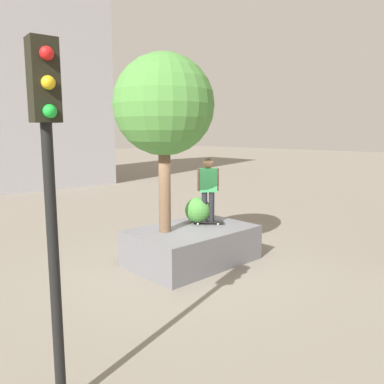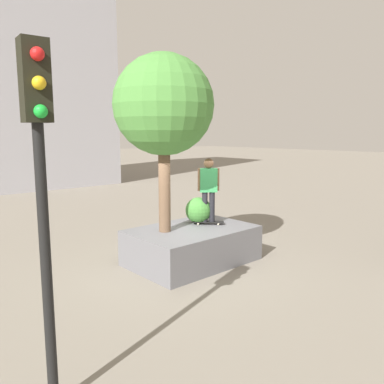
% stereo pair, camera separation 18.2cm
% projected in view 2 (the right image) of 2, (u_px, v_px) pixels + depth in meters
% --- Properties ---
extents(ground_plane, '(120.00, 120.00, 0.00)m').
position_uv_depth(ground_plane, '(186.00, 265.00, 9.42)').
color(ground_plane, gray).
extents(planter_ledge, '(2.99, 2.01, 0.87)m').
position_uv_depth(planter_ledge, '(192.00, 245.00, 9.55)').
color(planter_ledge, slate).
rests_on(planter_ledge, ground).
extents(plaza_tree, '(2.30, 2.30, 4.10)m').
position_uv_depth(plaza_tree, '(164.00, 106.00, 8.75)').
color(plaza_tree, brown).
rests_on(plaza_tree, planter_ledge).
extents(boxwood_shrub, '(0.68, 0.68, 0.68)m').
position_uv_depth(boxwood_shrub, '(199.00, 210.00, 9.96)').
color(boxwood_shrub, '#3D7A33').
rests_on(boxwood_shrub, planter_ledge).
extents(skateboard, '(0.71, 0.72, 0.07)m').
position_uv_depth(skateboard, '(208.00, 222.00, 9.88)').
color(skateboard, black).
rests_on(skateboard, planter_ledge).
extents(skateboarder, '(0.45, 0.41, 1.62)m').
position_uv_depth(skateboarder, '(209.00, 185.00, 9.73)').
color(skateboarder, black).
rests_on(skateboarder, skateboard).
extents(traffic_light_corner, '(0.30, 0.35, 4.14)m').
position_uv_depth(traffic_light_corner, '(40.00, 165.00, 4.11)').
color(traffic_light_corner, black).
rests_on(traffic_light_corner, ground).
extents(plaza_lowrise_south, '(7.45, 7.56, 18.79)m').
position_uv_depth(plaza_lowrise_south, '(31.00, 29.00, 23.43)').
color(plaza_lowrise_south, '#B2B2BC').
rests_on(plaza_lowrise_south, ground).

